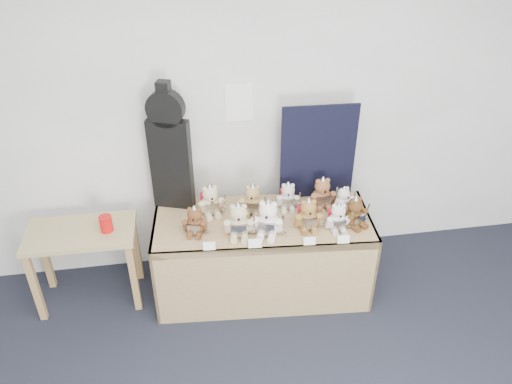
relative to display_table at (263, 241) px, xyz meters
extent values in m
plane|color=white|center=(-0.08, 0.56, 0.82)|extent=(6.00, 0.00, 6.00)
cube|color=white|center=(-0.09, 0.55, 0.90)|extent=(0.21, 0.00, 0.30)
cube|color=#94704B|center=(0.01, 0.07, 0.12)|extent=(1.69, 0.82, 0.06)
cube|color=#94704B|center=(-0.02, -0.26, -0.19)|extent=(1.64, 0.16, 0.68)
cube|color=#94704B|center=(-0.80, 0.14, -0.19)|extent=(0.08, 0.68, 0.68)
cube|color=#94704B|center=(0.81, 0.00, -0.19)|extent=(0.08, 0.68, 0.68)
cube|color=tan|center=(-1.34, 0.18, 0.11)|extent=(0.80, 0.45, 0.04)
cube|color=#A17D45|center=(-1.70, 0.00, -0.22)|extent=(0.05, 0.05, 0.62)
cube|color=#A17D45|center=(-1.70, 0.36, -0.22)|extent=(0.05, 0.05, 0.62)
cube|color=#A17D45|center=(-0.99, 0.00, -0.22)|extent=(0.05, 0.05, 0.62)
cube|color=#A17D45|center=(-0.98, 0.36, -0.22)|extent=(0.05, 0.05, 0.62)
cube|color=black|center=(-0.64, 0.37, 0.51)|extent=(0.32, 0.18, 0.72)
cylinder|color=black|center=(-0.64, 0.37, 0.96)|extent=(0.29, 0.17, 0.27)
cube|color=black|center=(-0.64, 0.37, 1.07)|extent=(0.11, 0.11, 0.18)
cube|color=black|center=(0.48, 0.33, 0.54)|extent=(0.58, 0.04, 0.78)
cylinder|color=red|center=(-1.14, 0.15, 0.19)|extent=(0.09, 0.09, 0.12)
ellipsoid|color=brown|center=(-0.50, -0.01, 0.21)|extent=(0.17, 0.15, 0.14)
sphere|color=brown|center=(-0.50, -0.01, 0.31)|extent=(0.11, 0.11, 0.11)
cylinder|color=brown|center=(-0.51, -0.05, 0.30)|extent=(0.05, 0.03, 0.04)
sphere|color=black|center=(-0.51, -0.07, 0.30)|extent=(0.02, 0.02, 0.02)
sphere|color=brown|center=(-0.53, 0.00, 0.35)|extent=(0.03, 0.03, 0.03)
sphere|color=brown|center=(-0.47, -0.01, 0.35)|extent=(0.03, 0.03, 0.03)
cylinder|color=brown|center=(-0.57, -0.01, 0.22)|extent=(0.06, 0.09, 0.11)
cylinder|color=brown|center=(-0.44, -0.04, 0.22)|extent=(0.06, 0.09, 0.11)
cylinder|color=brown|center=(-0.54, -0.05, 0.17)|extent=(0.06, 0.10, 0.04)
cylinder|color=brown|center=(-0.48, -0.06, 0.17)|extent=(0.06, 0.10, 0.04)
cube|color=silver|center=(-0.51, -0.06, 0.21)|extent=(0.10, 0.04, 0.08)
cone|color=silver|center=(-0.50, -0.01, 0.35)|extent=(0.09, 0.09, 0.07)
cube|color=silver|center=(-0.42, -0.06, 0.24)|extent=(0.02, 0.04, 0.15)
cube|color=silver|center=(-0.42, -0.06, 0.18)|extent=(0.04, 0.02, 0.01)
ellipsoid|color=#C8B58D|center=(-0.19, -0.08, 0.22)|extent=(0.19, 0.16, 0.17)
sphere|color=#C8B58D|center=(-0.19, -0.08, 0.34)|extent=(0.13, 0.13, 0.13)
cylinder|color=#C8B58D|center=(-0.20, -0.13, 0.33)|extent=(0.06, 0.03, 0.05)
sphere|color=black|center=(-0.20, -0.15, 0.33)|extent=(0.02, 0.02, 0.02)
sphere|color=#C8B58D|center=(-0.23, -0.07, 0.38)|extent=(0.04, 0.04, 0.04)
sphere|color=#C8B58D|center=(-0.15, -0.08, 0.38)|extent=(0.04, 0.04, 0.04)
cylinder|color=#C8B58D|center=(-0.28, -0.09, 0.23)|extent=(0.06, 0.10, 0.13)
cylinder|color=#C8B58D|center=(-0.12, -0.11, 0.23)|extent=(0.06, 0.10, 0.13)
cylinder|color=#C8B58D|center=(-0.24, -0.13, 0.17)|extent=(0.06, 0.12, 0.05)
cylinder|color=#C8B58D|center=(-0.16, -0.14, 0.17)|extent=(0.06, 0.12, 0.05)
cube|color=silver|center=(-0.20, -0.14, 0.23)|extent=(0.11, 0.03, 0.09)
cone|color=silver|center=(-0.19, -0.08, 0.39)|extent=(0.11, 0.11, 0.08)
cube|color=silver|center=(-0.09, -0.12, 0.26)|extent=(0.02, 0.04, 0.18)
cube|color=silver|center=(-0.09, -0.12, 0.19)|extent=(0.05, 0.01, 0.01)
ellipsoid|color=white|center=(0.01, -0.09, 0.22)|extent=(0.22, 0.20, 0.18)
sphere|color=white|center=(0.01, -0.09, 0.35)|extent=(0.13, 0.13, 0.13)
cylinder|color=white|center=(0.00, -0.15, 0.34)|extent=(0.06, 0.05, 0.06)
sphere|color=black|center=(-0.01, -0.17, 0.34)|extent=(0.02, 0.02, 0.02)
sphere|color=white|center=(-0.03, -0.08, 0.40)|extent=(0.04, 0.04, 0.04)
sphere|color=white|center=(0.05, -0.11, 0.40)|extent=(0.04, 0.04, 0.04)
cylinder|color=white|center=(-0.07, -0.09, 0.23)|extent=(0.08, 0.11, 0.14)
cylinder|color=white|center=(0.09, -0.14, 0.23)|extent=(0.08, 0.11, 0.14)
cylinder|color=white|center=(-0.04, -0.14, 0.17)|extent=(0.09, 0.13, 0.05)
cylinder|color=white|center=(0.03, -0.17, 0.17)|extent=(0.09, 0.13, 0.05)
cube|color=silver|center=(-0.01, -0.16, 0.23)|extent=(0.12, 0.06, 0.10)
cone|color=silver|center=(0.01, -0.09, 0.40)|extent=(0.11, 0.11, 0.09)
cube|color=silver|center=(0.11, -0.17, 0.26)|extent=(0.03, 0.05, 0.19)
cube|color=silver|center=(0.11, -0.17, 0.19)|extent=(0.05, 0.02, 0.01)
ellipsoid|color=olive|center=(0.31, -0.07, 0.22)|extent=(0.16, 0.14, 0.16)
sphere|color=olive|center=(0.31, -0.07, 0.32)|extent=(0.12, 0.12, 0.12)
cylinder|color=olive|center=(0.31, -0.12, 0.31)|extent=(0.05, 0.03, 0.05)
sphere|color=black|center=(0.31, -0.14, 0.31)|extent=(0.02, 0.02, 0.02)
sphere|color=olive|center=(0.27, -0.07, 0.37)|extent=(0.04, 0.04, 0.04)
sphere|color=olive|center=(0.35, -0.08, 0.37)|extent=(0.04, 0.04, 0.04)
cylinder|color=olive|center=(0.24, -0.09, 0.22)|extent=(0.05, 0.09, 0.12)
cylinder|color=olive|center=(0.39, -0.10, 0.22)|extent=(0.05, 0.09, 0.12)
cylinder|color=olive|center=(0.27, -0.13, 0.17)|extent=(0.05, 0.11, 0.05)
cylinder|color=olive|center=(0.35, -0.13, 0.17)|extent=(0.05, 0.11, 0.05)
cube|color=silver|center=(0.31, -0.14, 0.22)|extent=(0.10, 0.02, 0.09)
cone|color=silver|center=(0.31, -0.07, 0.37)|extent=(0.10, 0.10, 0.08)
cube|color=silver|center=(0.41, -0.11, 0.25)|extent=(0.01, 0.04, 0.17)
cube|color=silver|center=(0.41, -0.11, 0.18)|extent=(0.05, 0.01, 0.01)
cube|color=red|center=(0.32, -0.01, 0.23)|extent=(0.13, 0.03, 0.14)
ellipsoid|color=silver|center=(0.52, -0.13, 0.21)|extent=(0.15, 0.13, 0.14)
sphere|color=silver|center=(0.52, -0.13, 0.31)|extent=(0.11, 0.11, 0.11)
cylinder|color=silver|center=(0.52, -0.17, 0.30)|extent=(0.05, 0.03, 0.04)
sphere|color=black|center=(0.52, -0.19, 0.30)|extent=(0.02, 0.02, 0.02)
sphere|color=silver|center=(0.49, -0.12, 0.35)|extent=(0.03, 0.03, 0.03)
sphere|color=silver|center=(0.56, -0.13, 0.35)|extent=(0.03, 0.03, 0.03)
cylinder|color=silver|center=(0.45, -0.14, 0.22)|extent=(0.04, 0.08, 0.11)
cylinder|color=silver|center=(0.59, -0.15, 0.22)|extent=(0.04, 0.08, 0.11)
cylinder|color=silver|center=(0.49, -0.17, 0.17)|extent=(0.05, 0.10, 0.04)
cylinder|color=silver|center=(0.55, -0.18, 0.17)|extent=(0.05, 0.10, 0.04)
cube|color=silver|center=(0.52, -0.18, 0.21)|extent=(0.09, 0.02, 0.08)
cone|color=silver|center=(0.52, -0.13, 0.35)|extent=(0.09, 0.09, 0.07)
cube|color=silver|center=(0.61, -0.16, 0.24)|extent=(0.01, 0.04, 0.15)
cube|color=silver|center=(0.61, -0.16, 0.18)|extent=(0.04, 0.01, 0.01)
cube|color=red|center=(0.52, -0.07, 0.22)|extent=(0.12, 0.03, 0.13)
ellipsoid|color=#55361D|center=(0.66, -0.10, 0.21)|extent=(0.19, 0.18, 0.15)
sphere|color=#55361D|center=(0.66, -0.10, 0.32)|extent=(0.11, 0.11, 0.11)
cylinder|color=#55361D|center=(0.68, -0.14, 0.31)|extent=(0.05, 0.04, 0.05)
sphere|color=black|center=(0.68, -0.16, 0.31)|extent=(0.02, 0.02, 0.02)
sphere|color=#55361D|center=(0.62, -0.11, 0.36)|extent=(0.04, 0.04, 0.04)
sphere|color=#55361D|center=(0.69, -0.08, 0.36)|extent=(0.04, 0.04, 0.04)
cylinder|color=#55361D|center=(0.60, -0.15, 0.22)|extent=(0.07, 0.09, 0.12)
cylinder|color=#55361D|center=(0.73, -0.09, 0.22)|extent=(0.07, 0.09, 0.12)
cylinder|color=#55361D|center=(0.65, -0.16, 0.17)|extent=(0.08, 0.11, 0.05)
cylinder|color=#55361D|center=(0.71, -0.13, 0.17)|extent=(0.08, 0.11, 0.05)
cube|color=silver|center=(0.68, -0.15, 0.22)|extent=(0.10, 0.06, 0.08)
cone|color=silver|center=(0.66, -0.10, 0.36)|extent=(0.10, 0.10, 0.07)
cube|color=silver|center=(0.76, -0.09, 0.24)|extent=(0.03, 0.04, 0.16)
cube|color=silver|center=(0.76, -0.09, 0.18)|extent=(0.04, 0.02, 0.01)
ellipsoid|color=beige|center=(-0.37, 0.22, 0.22)|extent=(0.18, 0.16, 0.16)
sphere|color=beige|center=(-0.37, 0.22, 0.32)|extent=(0.12, 0.12, 0.12)
cylinder|color=beige|center=(-0.36, 0.17, 0.31)|extent=(0.05, 0.03, 0.05)
sphere|color=black|center=(-0.36, 0.16, 0.31)|extent=(0.02, 0.02, 0.02)
sphere|color=beige|center=(-0.41, 0.22, 0.37)|extent=(0.04, 0.04, 0.04)
sphere|color=beige|center=(-0.33, 0.23, 0.37)|extent=(0.04, 0.04, 0.04)
cylinder|color=beige|center=(-0.44, 0.19, 0.22)|extent=(0.06, 0.09, 0.12)
cylinder|color=beige|center=(-0.29, 0.22, 0.22)|extent=(0.06, 0.09, 0.12)
cylinder|color=beige|center=(-0.40, 0.16, 0.17)|extent=(0.06, 0.11, 0.05)
cylinder|color=beige|center=(-0.33, 0.17, 0.17)|extent=(0.06, 0.11, 0.05)
cube|color=silver|center=(-0.36, 0.16, 0.22)|extent=(0.11, 0.03, 0.09)
cone|color=silver|center=(-0.37, 0.22, 0.37)|extent=(0.10, 0.10, 0.08)
cube|color=silver|center=(-0.27, 0.21, 0.25)|extent=(0.02, 0.04, 0.17)
cube|color=silver|center=(-0.27, 0.21, 0.18)|extent=(0.05, 0.01, 0.01)
cube|color=red|center=(-0.38, 0.28, 0.23)|extent=(0.13, 0.05, 0.14)
ellipsoid|color=tan|center=(-0.05, 0.18, 0.22)|extent=(0.19, 0.17, 0.16)
sphere|color=tan|center=(-0.05, 0.18, 0.32)|extent=(0.12, 0.12, 0.12)
cylinder|color=tan|center=(-0.07, 0.14, 0.31)|extent=(0.05, 0.04, 0.05)
sphere|color=black|center=(-0.07, 0.12, 0.31)|extent=(0.02, 0.02, 0.02)
sphere|color=tan|center=(-0.09, 0.20, 0.37)|extent=(0.04, 0.04, 0.04)
sphere|color=tan|center=(-0.02, 0.17, 0.37)|extent=(0.04, 0.04, 0.04)
cylinder|color=tan|center=(-0.13, 0.19, 0.22)|extent=(0.07, 0.10, 0.12)
cylinder|color=tan|center=(0.02, 0.14, 0.22)|extent=(0.07, 0.10, 0.12)
cylinder|color=tan|center=(-0.10, 0.14, 0.17)|extent=(0.08, 0.11, 0.05)
cylinder|color=tan|center=(-0.03, 0.12, 0.17)|extent=(0.08, 0.11, 0.05)
cube|color=silver|center=(-0.07, 0.13, 0.22)|extent=(0.10, 0.05, 0.09)
cone|color=silver|center=(-0.05, 0.18, 0.37)|extent=(0.10, 0.10, 0.08)
cube|color=silver|center=(0.03, 0.13, 0.25)|extent=(0.02, 0.04, 0.17)
cube|color=silver|center=(0.03, 0.13, 0.18)|extent=(0.05, 0.02, 0.01)
ellipsoid|color=beige|center=(0.23, 0.21, 0.21)|extent=(0.16, 0.14, 0.14)
sphere|color=beige|center=(0.23, 0.21, 0.30)|extent=(0.10, 0.10, 0.10)
cylinder|color=beige|center=(0.22, 0.17, 0.29)|extent=(0.05, 0.03, 0.04)
sphere|color=black|center=(0.22, 0.15, 0.29)|extent=(0.02, 0.02, 0.02)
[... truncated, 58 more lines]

